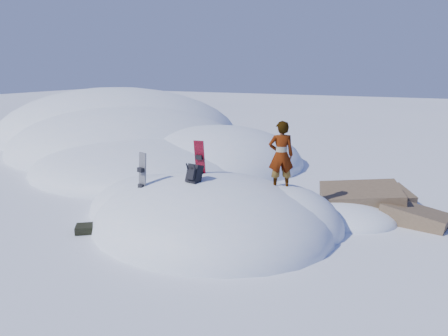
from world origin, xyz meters
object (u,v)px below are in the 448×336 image
at_px(snowboard_red, 200,167).
at_px(snowboard_dark, 142,180).
at_px(backpack, 194,174).
at_px(person, 281,155).

bearing_deg(snowboard_red, snowboard_dark, -137.89).
xyz_separation_m(backpack, person, (1.96, 1.38, 0.42)).
bearing_deg(snowboard_red, person, 10.56).
distance_m(backpack, person, 2.44).
bearing_deg(snowboard_red, backpack, -74.18).
xyz_separation_m(snowboard_red, person, (2.25, 0.51, 0.45)).
bearing_deg(person, snowboard_red, -14.61).
bearing_deg(backpack, snowboard_dark, -154.81).
distance_m(snowboard_red, snowboard_dark, 1.69).
distance_m(snowboard_red, person, 2.35).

